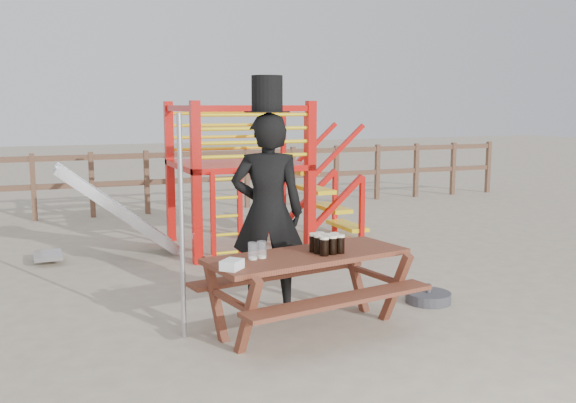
# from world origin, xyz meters

# --- Properties ---
(ground) EXTENTS (60.00, 60.00, 0.00)m
(ground) POSITION_xyz_m (0.00, 0.00, 0.00)
(ground) COLOR #B3A78B
(ground) RESTS_ON ground
(back_fence) EXTENTS (15.09, 0.09, 1.20)m
(back_fence) POSITION_xyz_m (0.00, 7.00, 0.74)
(back_fence) COLOR brown
(back_fence) RESTS_ON ground
(playground_fort) EXTENTS (4.71, 1.84, 2.10)m
(playground_fort) POSITION_xyz_m (0.12, 3.58, 1.07)
(playground_fort) COLOR red
(playground_fort) RESTS_ON ground
(picnic_table) EXTENTS (2.03, 1.57, 0.71)m
(picnic_table) POSITION_xyz_m (-0.29, -0.00, 0.45)
(picnic_table) COLOR brown
(picnic_table) RESTS_ON ground
(man_with_hat) EXTENTS (0.84, 0.69, 2.32)m
(man_with_hat) POSITION_xyz_m (-0.41, 0.71, 1.04)
(man_with_hat) COLOR black
(man_with_hat) RESTS_ON ground
(metal_pole) EXTENTS (0.04, 0.04, 1.97)m
(metal_pole) POSITION_xyz_m (-1.38, 0.25, 0.99)
(metal_pole) COLOR #B2B2B7
(metal_pole) RESTS_ON ground
(parasol_base) EXTENTS (0.47, 0.47, 0.20)m
(parasol_base) POSITION_xyz_m (1.21, 0.27, 0.06)
(parasol_base) COLOR #3A3B40
(parasol_base) RESTS_ON ground
(paper_bag) EXTENTS (0.23, 0.23, 0.08)m
(paper_bag) POSITION_xyz_m (-1.09, -0.28, 0.75)
(paper_bag) COLOR white
(paper_bag) RESTS_ON picnic_table
(stout_pints) EXTENTS (0.28, 0.28, 0.17)m
(stout_pints) POSITION_xyz_m (-0.12, -0.03, 0.80)
(stout_pints) COLOR black
(stout_pints) RESTS_ON picnic_table
(empty_glasses) EXTENTS (0.17, 0.11, 0.15)m
(empty_glasses) POSITION_xyz_m (-0.78, -0.01, 0.78)
(empty_glasses) COLOR silver
(empty_glasses) RESTS_ON picnic_table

